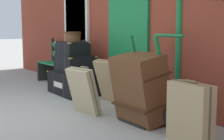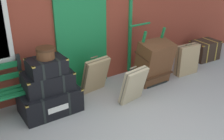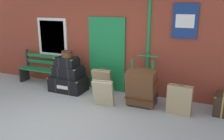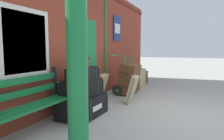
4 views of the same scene
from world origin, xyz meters
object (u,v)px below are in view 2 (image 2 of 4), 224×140
object	(u,v)px
round_hatbox	(45,52)
suitcase_beige	(133,85)
steamer_trunk_middle	(48,81)
suitcase_charcoal	(187,60)
large_brown_trunk	(154,62)
suitcase_tan	(95,75)
porters_trolley	(148,68)
steamer_trunk_base	(50,101)
corner_trunk	(204,50)
steamer_trunk_top	(47,66)

from	to	relation	value
round_hatbox	suitcase_beige	size ratio (longest dim) A/B	0.44
round_hatbox	suitcase_beige	bearing A→B (deg)	-22.39
steamer_trunk_middle	suitcase_charcoal	world-z (taller)	steamer_trunk_middle
large_brown_trunk	suitcase_tan	distance (m)	1.27
porters_trolley	suitcase_charcoal	bearing A→B (deg)	-15.24
suitcase_charcoal	steamer_trunk_base	bearing A→B (deg)	175.25
suitcase_charcoal	corner_trunk	bearing A→B (deg)	18.28
porters_trolley	suitcase_charcoal	world-z (taller)	porters_trolley
steamer_trunk_middle	round_hatbox	bearing A→B (deg)	-103.40
steamer_trunk_top	suitcase_tan	size ratio (longest dim) A/B	0.82
steamer_trunk_base	large_brown_trunk	size ratio (longest dim) A/B	1.08
steamer_trunk_base	steamer_trunk_top	bearing A→B (deg)	-82.08
steamer_trunk_middle	corner_trunk	world-z (taller)	steamer_trunk_middle
steamer_trunk_top	large_brown_trunk	distance (m)	2.27
steamer_trunk_top	large_brown_trunk	size ratio (longest dim) A/B	0.65
steamer_trunk_middle	suitcase_beige	xyz separation A→B (m)	(1.38, -0.60, -0.24)
porters_trolley	suitcase_beige	distance (m)	1.02
porters_trolley	suitcase_tan	size ratio (longest dim) A/B	1.58
porters_trolley	large_brown_trunk	size ratio (longest dim) A/B	1.25
steamer_trunk_middle	suitcase_charcoal	xyz separation A→B (m)	(3.15, -0.29, -0.24)
corner_trunk	large_brown_trunk	bearing A→B (deg)	-172.09
porters_trolley	suitcase_charcoal	size ratio (longest dim) A/B	1.64
round_hatbox	corner_trunk	distance (m)	4.32
suitcase_beige	corner_trunk	xyz separation A→B (m)	(2.85, 0.67, -0.10)
steamer_trunk_base	porters_trolley	size ratio (longest dim) A/B	0.86
steamer_trunk_middle	suitcase_charcoal	size ratio (longest dim) A/B	1.17
steamer_trunk_base	suitcase_charcoal	bearing A→B (deg)	-4.75
steamer_trunk_top	suitcase_charcoal	xyz separation A→B (m)	(3.17, -0.25, -0.53)
large_brown_trunk	corner_trunk	size ratio (longest dim) A/B	1.31
steamer_trunk_base	suitcase_tan	xyz separation A→B (m)	(1.02, 0.15, 0.16)
corner_trunk	steamer_trunk_top	bearing A→B (deg)	-178.59
steamer_trunk_base	suitcase_tan	world-z (taller)	suitcase_tan
steamer_trunk_base	suitcase_charcoal	distance (m)	3.18
suitcase_tan	steamer_trunk_middle	bearing A→B (deg)	-172.63
round_hatbox	suitcase_charcoal	distance (m)	3.26
steamer_trunk_base	suitcase_beige	xyz separation A→B (m)	(1.39, -0.57, 0.13)
porters_trolley	suitcase_tan	world-z (taller)	porters_trolley
suitcase_charcoal	suitcase_beige	bearing A→B (deg)	-170.06
steamer_trunk_base	steamer_trunk_top	size ratio (longest dim) A/B	1.66
porters_trolley	steamer_trunk_base	bearing A→B (deg)	179.77
round_hatbox	large_brown_trunk	distance (m)	2.32
large_brown_trunk	suitcase_charcoal	bearing A→B (deg)	-4.63
steamer_trunk_middle	suitcase_tan	distance (m)	1.03
porters_trolley	large_brown_trunk	distance (m)	0.27
steamer_trunk_base	corner_trunk	distance (m)	4.24
suitcase_tan	round_hatbox	bearing A→B (deg)	-171.13
steamer_trunk_middle	suitcase_charcoal	distance (m)	3.18
large_brown_trunk	suitcase_tan	world-z (taller)	large_brown_trunk
steamer_trunk_middle	porters_trolley	bearing A→B (deg)	-0.84
round_hatbox	large_brown_trunk	bearing A→B (deg)	-4.70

